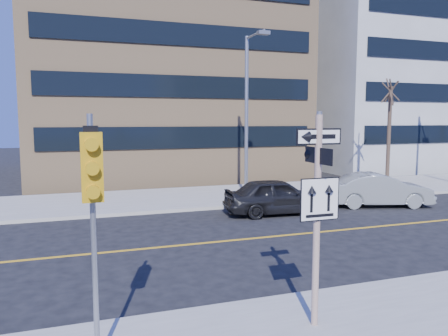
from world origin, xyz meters
name	(u,v)px	position (x,y,z in m)	size (l,w,h in m)	color
ground	(261,285)	(0.00, 0.00, 0.00)	(120.00, 120.00, 0.00)	black
far_sidewalk	(444,182)	(18.00, 12.00, 0.07)	(66.00, 6.00, 0.15)	gray
sign_pole	(317,207)	(0.00, -2.51, 2.44)	(0.92, 0.92, 4.06)	silver
traffic_signal	(92,188)	(-4.00, -2.66, 3.03)	(0.32, 0.45, 4.00)	gray
parked_car_a	(277,196)	(3.96, 7.30, 0.78)	(4.58, 1.84, 1.56)	black
parked_car_b	(379,190)	(9.23, 7.28, 0.78)	(4.72, 1.65, 1.56)	gray
streetlight_a	(248,106)	(4.00, 10.76, 4.76)	(0.55, 2.25, 8.00)	gray
street_tree_west	(391,94)	(13.00, 11.30, 5.52)	(1.80, 1.80, 6.35)	#34291E
building_brick	(156,56)	(2.00, 25.00, 9.00)	(18.00, 18.00, 18.00)	tan
building_grey_mid	(395,82)	(24.00, 24.00, 7.50)	(20.00, 16.00, 15.00)	#999B9E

